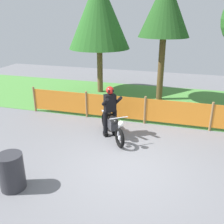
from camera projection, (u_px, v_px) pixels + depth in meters
ground at (127, 166)px, 6.86m from camera, size 24.00×24.00×0.02m
grass_verge at (153, 101)px, 11.85m from camera, size 24.00×5.27×0.01m
barrier_fence at (145, 110)px, 9.30m from camera, size 9.24×0.08×1.05m
tree_leftmost at (99, 13)px, 11.91m from camera, size 2.96×2.96×5.50m
tree_near_left at (165, 8)px, 10.67m from camera, size 2.21×2.21×5.32m
motorcycle_lead at (112, 125)px, 8.24m from camera, size 1.25×1.68×0.94m
rider_lead at (110, 108)px, 8.25m from camera, size 0.73×0.78×1.69m
oil_drum at (12, 172)px, 5.84m from camera, size 0.58×0.58×0.88m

